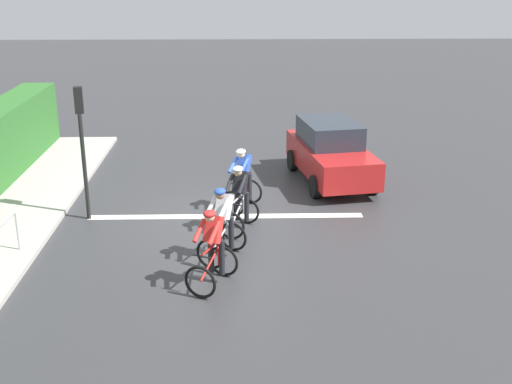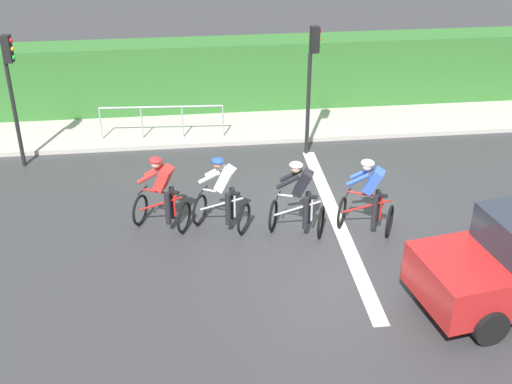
{
  "view_description": "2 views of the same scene",
  "coord_description": "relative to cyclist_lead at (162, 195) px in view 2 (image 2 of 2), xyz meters",
  "views": [
    {
      "loc": [
        -0.41,
        15.23,
        6.15
      ],
      "look_at": [
        -0.75,
        0.48,
        0.87
      ],
      "focal_mm": 45.31,
      "sensor_mm": 36.0,
      "label": 1
    },
    {
      "loc": [
        -12.23,
        3.08,
        7.66
      ],
      "look_at": [
        -0.22,
        1.7,
        0.97
      ],
      "focal_mm": 47.28,
      "sensor_mm": 36.0,
      "label": 2
    }
  ],
  "objects": [
    {
      "name": "ground_plane",
      "position": [
        -0.18,
        -3.63,
        -0.8
      ],
      "size": [
        80.0,
        80.0,
        0.0
      ],
      "primitive_type": "plane",
      "color": "#333335"
    },
    {
      "name": "sidewalk_kerb",
      "position": [
        5.36,
        -1.63,
        -0.74
      ],
      "size": [
        2.8,
        19.41,
        0.12
      ],
      "primitive_type": "cube",
      "color": "#ADA89E",
      "rests_on": "ground"
    },
    {
      "name": "stone_wall_low",
      "position": [
        6.26,
        -1.63,
        -0.52
      ],
      "size": [
        0.44,
        19.41,
        0.56
      ],
      "primitive_type": "cube",
      "color": "gray",
      "rests_on": "ground"
    },
    {
      "name": "hedge_wall",
      "position": [
        6.56,
        -1.63,
        0.26
      ],
      "size": [
        1.1,
        19.41,
        2.11
      ],
      "primitive_type": "cube",
      "color": "#2D6628",
      "rests_on": "ground"
    },
    {
      "name": "road_marking_stop_line",
      "position": [
        -0.18,
        -3.74,
        -0.79
      ],
      "size": [
        7.0,
        0.3,
        0.01
      ],
      "primitive_type": "cube",
      "color": "silver",
      "rests_on": "ground"
    },
    {
      "name": "cyclist_lead",
      "position": [
        0.0,
        0.0,
        0.0
      ],
      "size": [
        1.06,
        1.26,
        1.66
      ],
      "color": "black",
      "rests_on": "ground"
    },
    {
      "name": "cyclist_second",
      "position": [
        -0.17,
        -1.25,
        0.0
      ],
      "size": [
        1.1,
        1.27,
        1.66
      ],
      "color": "black",
      "rests_on": "ground"
    },
    {
      "name": "cyclist_mid",
      "position": [
        -0.53,
        -2.81,
        0.0
      ],
      "size": [
        1.02,
        1.25,
        1.66
      ],
      "color": "black",
      "rests_on": "ground"
    },
    {
      "name": "cyclist_fourth",
      "position": [
        -0.61,
        -4.26,
        0.0
      ],
      "size": [
        1.1,
        1.27,
        1.66
      ],
      "color": "black",
      "rests_on": "ground"
    },
    {
      "name": "traffic_light_near_crossing",
      "position": [
        3.3,
        -3.74,
        1.43
      ],
      "size": [
        0.23,
        0.31,
        3.34
      ],
      "color": "black",
      "rests_on": "ground"
    },
    {
      "name": "traffic_light_far_junction",
      "position": [
        3.38,
        3.48,
        1.43
      ],
      "size": [
        0.23,
        0.31,
        3.34
      ],
      "color": "black",
      "rests_on": "ground"
    },
    {
      "name": "pedestrian_railing_kerbside",
      "position": [
        4.46,
        0.05,
        -0.02
      ],
      "size": [
        0.25,
        3.3,
        1.03
      ],
      "color": "#999EA3",
      "rests_on": "ground"
    }
  ]
}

